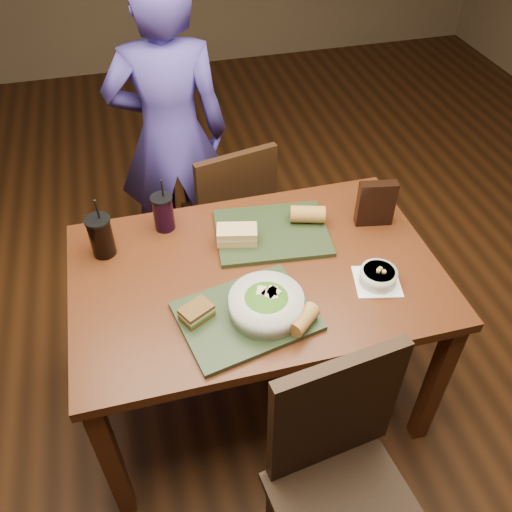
# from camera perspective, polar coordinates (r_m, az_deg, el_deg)

# --- Properties ---
(ground) EXTENTS (6.00, 6.00, 0.00)m
(ground) POSITION_cam_1_polar(r_m,az_deg,el_deg) (2.51, 0.00, -13.80)
(ground) COLOR #381C0B
(ground) RESTS_ON ground
(dining_table) EXTENTS (1.30, 0.85, 0.75)m
(dining_table) POSITION_cam_1_polar(r_m,az_deg,el_deg) (1.99, 0.00, -3.37)
(dining_table) COLOR #4C220F
(dining_table) RESTS_ON ground
(chair_near) EXTENTS (0.46, 0.46, 0.94)m
(chair_near) POSITION_cam_1_polar(r_m,az_deg,el_deg) (1.76, 8.90, -21.59)
(chair_near) COLOR black
(chair_near) RESTS_ON ground
(chair_far) EXTENTS (0.45, 0.45, 0.87)m
(chair_far) POSITION_cam_1_polar(r_m,az_deg,el_deg) (2.59, -2.37, 4.46)
(chair_far) COLOR black
(chair_far) RESTS_ON ground
(diner) EXTENTS (0.59, 0.41, 1.53)m
(diner) POSITION_cam_1_polar(r_m,az_deg,el_deg) (2.64, -8.97, 12.24)
(diner) COLOR #43348F
(diner) RESTS_ON ground
(tray_near) EXTENTS (0.48, 0.40, 0.02)m
(tray_near) POSITION_cam_1_polar(r_m,az_deg,el_deg) (1.77, -1.04, -6.35)
(tray_near) COLOR #222E18
(tray_near) RESTS_ON dining_table
(tray_far) EXTENTS (0.45, 0.36, 0.02)m
(tray_far) POSITION_cam_1_polar(r_m,az_deg,el_deg) (2.06, 1.68, 2.49)
(tray_far) COLOR #222E18
(tray_far) RESTS_ON dining_table
(salad_bowl) EXTENTS (0.24, 0.24, 0.08)m
(salad_bowl) POSITION_cam_1_polar(r_m,az_deg,el_deg) (1.74, 1.09, -5.03)
(salad_bowl) COLOR silver
(salad_bowl) RESTS_ON tray_near
(soup_bowl) EXTENTS (0.18, 0.18, 0.06)m
(soup_bowl) POSITION_cam_1_polar(r_m,az_deg,el_deg) (1.91, 12.73, -2.07)
(soup_bowl) COLOR white
(soup_bowl) RESTS_ON dining_table
(sandwich_near) EXTENTS (0.12, 0.11, 0.05)m
(sandwich_near) POSITION_cam_1_polar(r_m,az_deg,el_deg) (1.74, -6.28, -5.93)
(sandwich_near) COLOR #593819
(sandwich_near) RESTS_ON tray_near
(sandwich_far) EXTENTS (0.16, 0.11, 0.06)m
(sandwich_far) POSITION_cam_1_polar(r_m,az_deg,el_deg) (2.00, -2.01, 2.26)
(sandwich_far) COLOR tan
(sandwich_far) RESTS_ON tray_far
(baguette_near) EXTENTS (0.12, 0.12, 0.06)m
(baguette_near) POSITION_cam_1_polar(r_m,az_deg,el_deg) (1.72, 5.03, -6.68)
(baguette_near) COLOR #AD7533
(baguette_near) RESTS_ON tray_near
(baguette_far) EXTENTS (0.15, 0.10, 0.07)m
(baguette_far) POSITION_cam_1_polar(r_m,az_deg,el_deg) (2.09, 5.45, 4.40)
(baguette_far) COLOR #AD7533
(baguette_far) RESTS_ON tray_far
(cup_cola) EXTENTS (0.09, 0.09, 0.25)m
(cup_cola) POSITION_cam_1_polar(r_m,az_deg,el_deg) (2.02, -15.99, 2.03)
(cup_cola) COLOR black
(cup_cola) RESTS_ON dining_table
(cup_berry) EXTENTS (0.08, 0.08, 0.23)m
(cup_berry) POSITION_cam_1_polar(r_m,az_deg,el_deg) (2.08, -9.73, 4.55)
(cup_berry) COLOR black
(cup_berry) RESTS_ON dining_table
(chip_bag) EXTENTS (0.15, 0.07, 0.19)m
(chip_bag) POSITION_cam_1_polar(r_m,az_deg,el_deg) (2.11, 12.50, 5.41)
(chip_bag) COLOR black
(chip_bag) RESTS_ON dining_table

